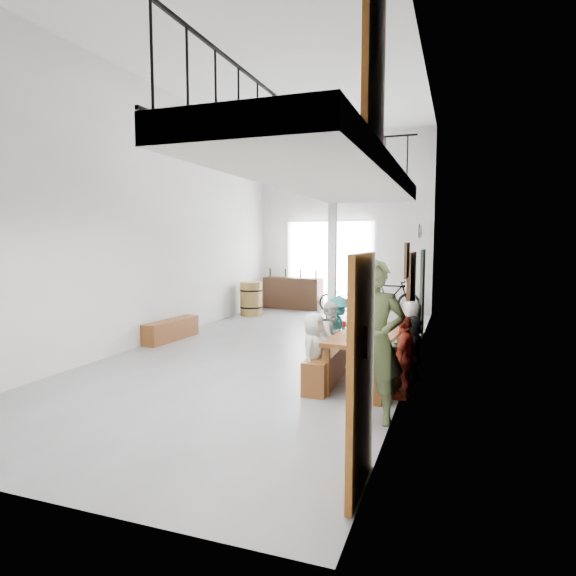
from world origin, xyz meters
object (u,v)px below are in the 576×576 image
at_px(host_standing, 375,342).
at_px(bicycle_near, 345,298).
at_px(serving_counter, 293,293).
at_px(bench_inner, 330,363).
at_px(oak_barrel, 251,299).
at_px(side_bench, 171,330).
at_px(tasting_table, 369,338).

relative_size(host_standing, bicycle_near, 1.17).
xyz_separation_m(serving_counter, bicycle_near, (1.79, -0.28, -0.06)).
bearing_deg(bench_inner, oak_barrel, 123.66).
bearing_deg(side_bench, bicycle_near, 62.53).
bearing_deg(host_standing, side_bench, 146.36).
bearing_deg(oak_barrel, serving_counter, 66.92).
distance_m(bench_inner, serving_counter, 7.92).
distance_m(tasting_table, side_bench, 5.03).
xyz_separation_m(side_bench, bicycle_near, (2.74, 5.27, 0.22)).
relative_size(tasting_table, bicycle_near, 1.29).
relative_size(side_bench, host_standing, 0.81).
distance_m(side_bench, oak_barrel, 3.88).
distance_m(serving_counter, host_standing, 9.80).
xyz_separation_m(bench_inner, oak_barrel, (-3.85, 5.59, 0.25)).
distance_m(tasting_table, serving_counter, 8.19).
height_order(side_bench, host_standing, host_standing).
bearing_deg(host_standing, bicycle_near, 104.79).
bearing_deg(serving_counter, bench_inner, -60.14).
distance_m(host_standing, bicycle_near, 8.93).
bearing_deg(tasting_table, bench_inner, -175.46).
bearing_deg(tasting_table, side_bench, 164.62).
xyz_separation_m(tasting_table, bench_inner, (-0.62, 0.00, -0.46)).
distance_m(side_bench, serving_counter, 5.64).
distance_m(bench_inner, oak_barrel, 6.79).
xyz_separation_m(tasting_table, side_bench, (-4.70, 1.72, -0.48)).
bearing_deg(tasting_table, bicycle_near, 110.37).
distance_m(tasting_table, oak_barrel, 7.16).
height_order(oak_barrel, bicycle_near, oak_barrel).
bearing_deg(bicycle_near, oak_barrel, 124.70).
bearing_deg(side_bench, serving_counter, 80.29).
xyz_separation_m(tasting_table, oak_barrel, (-4.47, 5.59, -0.21)).
bearing_deg(oak_barrel, tasting_table, -51.35).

